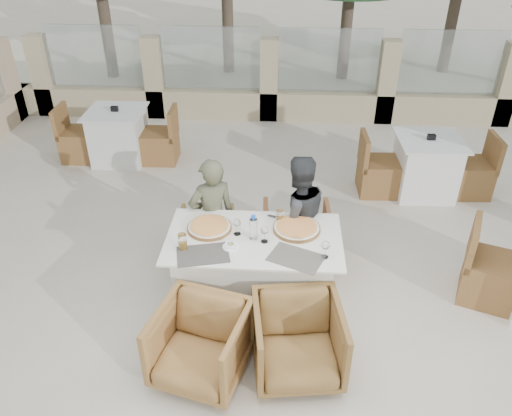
# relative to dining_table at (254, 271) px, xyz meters

# --- Properties ---
(ground) EXTENTS (80.00, 80.00, 0.00)m
(ground) POSITION_rel_dining_table_xyz_m (-0.05, -0.06, -0.39)
(ground) COLOR beige
(ground) RESTS_ON ground
(sand_patch) EXTENTS (30.00, 16.00, 0.01)m
(sand_patch) POSITION_rel_dining_table_xyz_m (-0.05, 13.94, -0.38)
(sand_patch) COLOR beige
(sand_patch) RESTS_ON ground
(perimeter_wall_far) EXTENTS (10.00, 0.34, 1.60)m
(perimeter_wall_far) POSITION_rel_dining_table_xyz_m (-0.05, 4.74, 0.42)
(perimeter_wall_far) COLOR tan
(perimeter_wall_far) RESTS_ON ground
(dining_table) EXTENTS (1.60, 0.90, 0.77)m
(dining_table) POSITION_rel_dining_table_xyz_m (0.00, 0.00, 0.00)
(dining_table) COLOR white
(dining_table) RESTS_ON ground
(placemat_near_left) EXTENTS (0.51, 0.39, 0.00)m
(placemat_near_left) POSITION_rel_dining_table_xyz_m (-0.42, -0.28, 0.39)
(placemat_near_left) COLOR #534C47
(placemat_near_left) RESTS_ON dining_table
(placemat_near_right) EXTENTS (0.53, 0.46, 0.00)m
(placemat_near_right) POSITION_rel_dining_table_xyz_m (0.38, -0.28, 0.39)
(placemat_near_right) COLOR #625D54
(placemat_near_right) RESTS_ON dining_table
(pizza_left) EXTENTS (0.47, 0.47, 0.05)m
(pizza_left) POSITION_rel_dining_table_xyz_m (-0.42, 0.11, 0.41)
(pizza_left) COLOR orange
(pizza_left) RESTS_ON dining_table
(pizza_right) EXTENTS (0.51, 0.51, 0.06)m
(pizza_right) POSITION_rel_dining_table_xyz_m (0.39, 0.15, 0.41)
(pizza_right) COLOR #D9581D
(pizza_right) RESTS_ON dining_table
(water_bottle) EXTENTS (0.07, 0.07, 0.25)m
(water_bottle) POSITION_rel_dining_table_xyz_m (-0.00, -0.01, 0.51)
(water_bottle) COLOR #C1E1FD
(water_bottle) RESTS_ON dining_table
(wine_glass_centre) EXTENTS (0.08, 0.08, 0.18)m
(wine_glass_centre) POSITION_rel_dining_table_xyz_m (-0.16, 0.05, 0.48)
(wine_glass_centre) COLOR silver
(wine_glass_centre) RESTS_ON dining_table
(wine_glass_near) EXTENTS (0.09, 0.09, 0.18)m
(wine_glass_near) POSITION_rel_dining_table_xyz_m (0.10, -0.06, 0.48)
(wine_glass_near) COLOR white
(wine_glass_near) RESTS_ON dining_table
(wine_glass_corner) EXTENTS (0.08, 0.08, 0.18)m
(wine_glass_corner) POSITION_rel_dining_table_xyz_m (0.63, -0.25, 0.48)
(wine_glass_corner) COLOR silver
(wine_glass_corner) RESTS_ON dining_table
(beer_glass_left) EXTENTS (0.08, 0.08, 0.15)m
(beer_glass_left) POSITION_rel_dining_table_xyz_m (-0.61, -0.20, 0.46)
(beer_glass_left) COLOR #C08A1B
(beer_glass_left) RESTS_ON dining_table
(beer_glass_right) EXTENTS (0.08, 0.08, 0.12)m
(beer_glass_right) POSITION_rel_dining_table_xyz_m (0.23, 0.28, 0.45)
(beer_glass_right) COLOR orange
(beer_glass_right) RESTS_ON dining_table
(olive_dish) EXTENTS (0.13, 0.13, 0.04)m
(olive_dish) POSITION_rel_dining_table_xyz_m (-0.20, -0.16, 0.41)
(olive_dish) COLOR white
(olive_dish) RESTS_ON dining_table
(armchair_far_left) EXTENTS (0.62, 0.63, 0.54)m
(armchair_far_left) POSITION_rel_dining_table_xyz_m (-0.56, 0.69, -0.12)
(armchair_far_left) COLOR olive
(armchair_far_left) RESTS_ON ground
(armchair_far_right) EXTENTS (0.74, 0.76, 0.66)m
(armchair_far_right) POSITION_rel_dining_table_xyz_m (0.41, 0.63, -0.06)
(armchair_far_right) COLOR brown
(armchair_far_right) RESTS_ON ground
(armchair_near_left) EXTENTS (0.87, 0.88, 0.66)m
(armchair_near_left) POSITION_rel_dining_table_xyz_m (-0.38, -0.89, -0.06)
(armchair_near_left) COLOR olive
(armchair_near_left) RESTS_ON ground
(armchair_near_right) EXTENTS (0.80, 0.82, 0.66)m
(armchair_near_right) POSITION_rel_dining_table_xyz_m (0.41, -0.81, -0.05)
(armchair_near_right) COLOR brown
(armchair_near_right) RESTS_ON ground
(diner_left) EXTENTS (0.56, 0.48, 1.31)m
(diner_left) POSITION_rel_dining_table_xyz_m (-0.45, 0.48, 0.27)
(diner_left) COLOR #55563E
(diner_left) RESTS_ON ground
(diner_right) EXTENTS (0.80, 0.72, 1.35)m
(diner_right) POSITION_rel_dining_table_xyz_m (0.40, 0.49, 0.29)
(diner_right) COLOR #36383B
(diner_right) RESTS_ON ground
(bg_table_a) EXTENTS (1.65, 0.85, 0.77)m
(bg_table_a) POSITION_rel_dining_table_xyz_m (-2.20, 2.98, 0.00)
(bg_table_a) COLOR silver
(bg_table_a) RESTS_ON ground
(bg_table_b) EXTENTS (1.67, 0.87, 0.77)m
(bg_table_b) POSITION_rel_dining_table_xyz_m (2.11, 2.27, 0.00)
(bg_table_b) COLOR white
(bg_table_b) RESTS_ON ground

